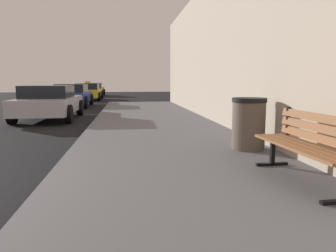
# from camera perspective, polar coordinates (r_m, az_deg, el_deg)

# --- Properties ---
(sidewalk) EXTENTS (4.00, 32.00, 0.15)m
(sidewalk) POSITION_cam_1_polar(r_m,az_deg,el_deg) (4.36, 4.96, -9.94)
(sidewalk) COLOR #5B5B60
(sidewalk) RESTS_ON ground_plane
(bench) EXTENTS (0.56, 1.79, 0.89)m
(bench) POSITION_cam_1_polar(r_m,az_deg,el_deg) (4.40, 24.14, -2.54)
(bench) COLOR brown
(bench) RESTS_ON sidewalk
(trash_bin) EXTENTS (0.64, 0.64, 0.97)m
(trash_bin) POSITION_cam_1_polar(r_m,az_deg,el_deg) (6.12, 14.29, 0.44)
(trash_bin) COLOR brown
(trash_bin) RESTS_ON sidewalk
(car_silver) EXTENTS (2.05, 4.20, 1.27)m
(car_silver) POSITION_cam_1_polar(r_m,az_deg,el_deg) (12.70, -20.58, 4.03)
(car_silver) COLOR #B7B7BF
(car_silver) RESTS_ON ground_plane
(car_blue) EXTENTS (1.94, 4.58, 1.27)m
(car_blue) POSITION_cam_1_polar(r_m,az_deg,el_deg) (18.72, -16.79, 5.32)
(car_blue) COLOR #233899
(car_blue) RESTS_ON ground_plane
(car_yellow) EXTENTS (2.02, 4.09, 1.43)m
(car_yellow) POSITION_cam_1_polar(r_m,az_deg,el_deg) (25.18, -14.17, 6.02)
(car_yellow) COLOR yellow
(car_yellow) RESTS_ON ground_plane
(car_red) EXTENTS (2.02, 4.09, 1.27)m
(car_red) POSITION_cam_1_polar(r_m,az_deg,el_deg) (32.36, -13.23, 6.44)
(car_red) COLOR red
(car_red) RESTS_ON ground_plane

